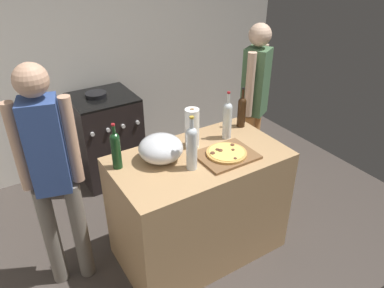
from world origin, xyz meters
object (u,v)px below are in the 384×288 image
(mixing_bowl, at_px, (161,148))
(stove, at_px, (107,137))
(wine_bottle_clear, at_px, (242,111))
(person_in_stripes, at_px, (51,170))
(paper_towel_roll, at_px, (192,128))
(pizza, at_px, (226,153))
(wine_bottle_dark, at_px, (227,119))
(person_in_red, at_px, (254,101))
(wine_bottle_amber, at_px, (116,149))
(wine_bottle_green, at_px, (191,146))

(mixing_bowl, xyz_separation_m, stove, (0.04, 1.30, -0.53))
(mixing_bowl, height_order, wine_bottle_clear, wine_bottle_clear)
(person_in_stripes, bearing_deg, paper_towel_roll, -6.64)
(pizza, height_order, mixing_bowl, mixing_bowl)
(paper_towel_roll, bearing_deg, mixing_bowl, -169.61)
(paper_towel_roll, relative_size, stove, 0.32)
(wine_bottle_dark, distance_m, person_in_stripes, 1.29)
(person_in_red, bearing_deg, wine_bottle_amber, -167.63)
(wine_bottle_clear, distance_m, person_in_red, 0.49)
(paper_towel_roll, height_order, stove, paper_towel_roll)
(mixing_bowl, bearing_deg, wine_bottle_amber, 165.38)
(wine_bottle_amber, relative_size, wine_bottle_dark, 0.87)
(person_in_stripes, xyz_separation_m, person_in_red, (1.87, 0.23, -0.03))
(stove, bearing_deg, person_in_stripes, -123.14)
(paper_towel_roll, height_order, wine_bottle_green, wine_bottle_green)
(mixing_bowl, height_order, person_in_stripes, person_in_stripes)
(pizza, distance_m, wine_bottle_green, 0.32)
(wine_bottle_dark, height_order, person_in_stripes, person_in_stripes)
(wine_bottle_green, bearing_deg, pizza, -1.26)
(person_in_red, bearing_deg, paper_towel_roll, -158.81)
(mixing_bowl, bearing_deg, wine_bottle_green, -57.95)
(pizza, bearing_deg, wine_bottle_clear, 39.74)
(wine_bottle_amber, height_order, stove, wine_bottle_amber)
(mixing_bowl, xyz_separation_m, person_in_red, (1.18, 0.40, -0.06))
(mixing_bowl, distance_m, wine_bottle_clear, 0.81)
(wine_bottle_green, bearing_deg, person_in_red, 29.48)
(mixing_bowl, bearing_deg, paper_towel_roll, 10.39)
(pizza, distance_m, wine_bottle_dark, 0.31)
(pizza, height_order, wine_bottle_clear, wine_bottle_clear)
(pizza, distance_m, wine_bottle_clear, 0.51)
(wine_bottle_dark, height_order, person_in_red, person_in_red)
(wine_bottle_clear, relative_size, wine_bottle_green, 0.87)
(pizza, bearing_deg, person_in_stripes, 161.53)
(paper_towel_roll, relative_size, person_in_stripes, 0.18)
(pizza, bearing_deg, person_in_red, 38.18)
(wine_bottle_clear, distance_m, person_in_stripes, 1.50)
(pizza, relative_size, wine_bottle_clear, 0.85)
(wine_bottle_amber, distance_m, wine_bottle_dark, 0.87)
(pizza, xyz_separation_m, wine_bottle_green, (-0.29, 0.01, 0.14))
(person_in_red, bearing_deg, wine_bottle_dark, -147.74)
(person_in_red, bearing_deg, wine_bottle_green, -150.52)
(wine_bottle_amber, xyz_separation_m, wine_bottle_dark, (0.87, -0.05, 0.02))
(person_in_red, bearing_deg, mixing_bowl, -161.32)
(paper_towel_roll, distance_m, wine_bottle_green, 0.30)
(wine_bottle_clear, xyz_separation_m, stove, (-0.75, 1.18, -0.58))
(wine_bottle_dark, bearing_deg, wine_bottle_amber, 176.42)
(person_in_stripes, bearing_deg, wine_bottle_amber, -12.60)
(wine_bottle_dark, relative_size, wine_bottle_green, 0.98)
(wine_bottle_amber, distance_m, wine_bottle_green, 0.50)
(person_in_stripes, relative_size, person_in_red, 1.02)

